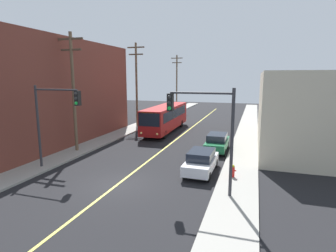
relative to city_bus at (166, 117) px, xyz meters
The scene contains 15 objects.
ground_plane 17.79m from the city_bus, 81.77° to the right, with size 120.00×120.00×0.00m, color black.
sidewalk_left 9.04m from the city_bus, 122.11° to the right, with size 2.50×90.00×0.15m, color gray.
sidewalk_right 12.46m from the city_bus, 37.52° to the right, with size 2.50×90.00×0.15m, color gray.
lane_stripe_center 4.00m from the city_bus, 44.77° to the right, with size 0.16×60.00×0.01m, color #D8CC4C.
building_left_brick 15.19m from the city_bus, 137.73° to the right, with size 10.00×22.76×10.39m.
building_right_warehouse 17.27m from the city_bus, ahead, with size 12.00×18.96×7.17m.
city_bus is the anchor object (origin of this frame).
parked_car_white 15.49m from the city_bus, 62.49° to the right, with size 1.88×4.43×1.62m.
parked_car_green 10.60m from the city_bus, 45.34° to the right, with size 1.83×4.40×1.62m.
utility_pole_near 13.15m from the city_bus, 112.26° to the right, with size 2.40×0.28×10.38m.
utility_pole_mid 6.87m from the city_bus, 156.16° to the left, with size 2.40×0.28×11.05m.
utility_pole_far 23.57m from the city_bus, 102.55° to the left, with size 2.40×0.28×10.99m.
traffic_signal_left_corner 16.79m from the city_bus, 99.97° to the right, with size 3.75×0.48×6.00m.
traffic_signal_right_corner 19.28m from the city_bus, 65.45° to the right, with size 3.75×0.48×6.00m.
fire_hydrant 17.15m from the city_bus, 56.74° to the right, with size 0.44×0.26×0.84m.
Camera 1 is at (8.06, -14.75, 6.69)m, focal length 29.42 mm.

